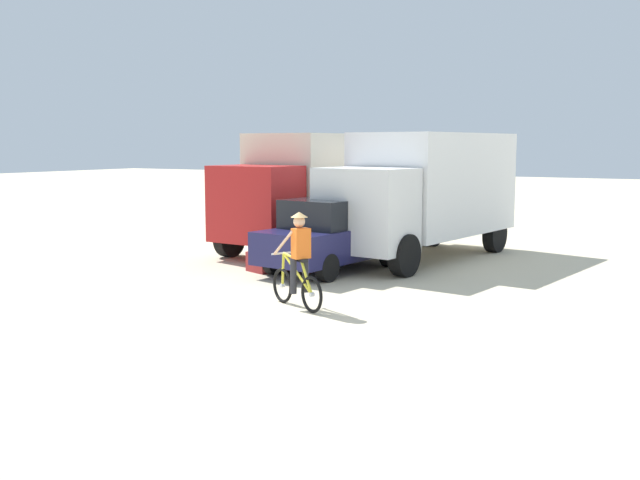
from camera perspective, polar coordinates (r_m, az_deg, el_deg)
name	(u,v)px	position (r m, az deg, el deg)	size (l,w,h in m)	color
ground_plane	(224,324)	(12.95, -7.37, -6.39)	(120.00, 120.00, 0.00)	beige
box_truck_cream_rv	(317,185)	(21.85, -0.25, 4.25)	(2.85, 6.90, 3.35)	beige
box_truck_avon_van	(425,189)	(20.08, 8.03, 3.90)	(3.17, 6.99, 3.35)	white
sedan_parked	(333,235)	(18.01, 0.97, 0.41)	(2.27, 4.39, 1.76)	#1E1E4C
cyclist_orange_shirt	(298,264)	(13.89, -1.68, -1.82)	(1.57, 0.87, 1.82)	black
supply_crate	(267,261)	(18.09, -4.04, -1.64)	(0.71, 0.80, 0.47)	#9E2D2D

